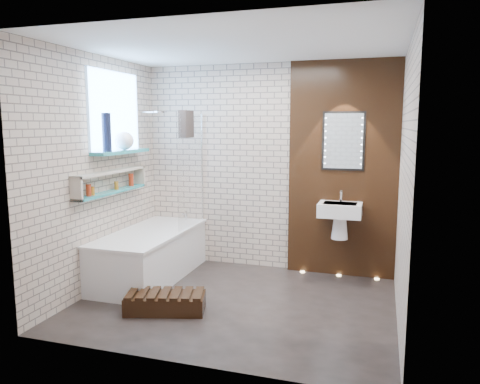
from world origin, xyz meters
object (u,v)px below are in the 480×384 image
(bathtub, at_px, (151,254))
(bath_screen, at_px, (191,170))
(walnut_step, at_px, (165,303))
(washbasin, at_px, (340,215))
(led_mirror, at_px, (343,141))

(bathtub, relative_size, bath_screen, 1.24)
(walnut_step, bearing_deg, bath_screen, 101.62)
(bath_screen, bearing_deg, bathtub, -128.90)
(washbasin, bearing_deg, walnut_step, -135.98)
(bathtub, xyz_separation_m, walnut_step, (0.62, -0.87, -0.20))
(bath_screen, xyz_separation_m, led_mirror, (1.82, 0.34, 0.37))
(led_mirror, bearing_deg, bathtub, -160.22)
(washbasin, xyz_separation_m, walnut_step, (-1.55, -1.50, -0.70))
(bath_screen, relative_size, led_mirror, 2.00)
(bath_screen, height_order, washbasin, bath_screen)
(washbasin, distance_m, led_mirror, 0.88)
(bath_screen, relative_size, walnut_step, 1.80)
(bathtub, height_order, washbasin, washbasin)
(bathtub, distance_m, bath_screen, 1.14)
(led_mirror, bearing_deg, washbasin, -90.00)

